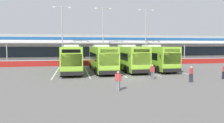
# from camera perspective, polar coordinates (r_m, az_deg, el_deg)

# --- Properties ---
(ground_plane) EXTENTS (200.00, 200.00, 0.00)m
(ground_plane) POSITION_cam_1_polar(r_m,az_deg,el_deg) (23.86, 3.97, -4.36)
(ground_plane) COLOR #605E5B
(terminal_building) EXTENTS (70.00, 13.00, 6.00)m
(terminal_building) POSITION_cam_1_polar(r_m,az_deg,el_deg) (50.08, -3.82, 3.77)
(terminal_building) COLOR silver
(terminal_building) RESTS_ON ground
(red_barrier_wall) EXTENTS (60.00, 0.40, 1.10)m
(red_barrier_wall) POSITION_cam_1_polar(r_m,az_deg,el_deg) (37.91, -1.57, -0.19)
(red_barrier_wall) COLOR maroon
(red_barrier_wall) RESTS_ON ground
(coach_bus_leftmost) EXTENTS (2.99, 12.17, 3.78)m
(coach_bus_leftmost) POSITION_cam_1_polar(r_m,az_deg,el_deg) (29.02, -11.26, 0.70)
(coach_bus_leftmost) COLOR #8CC633
(coach_bus_leftmost) RESTS_ON ground
(coach_bus_left_centre) EXTENTS (2.99, 12.17, 3.78)m
(coach_bus_left_centre) POSITION_cam_1_polar(r_m,az_deg,el_deg) (29.35, -2.88, 0.83)
(coach_bus_left_centre) COLOR #8CC633
(coach_bus_left_centre) RESTS_ON ground
(coach_bus_centre) EXTENTS (2.99, 12.17, 3.78)m
(coach_bus_centre) POSITION_cam_1_polar(r_m,az_deg,el_deg) (30.54, 4.53, 0.96)
(coach_bus_centre) COLOR #8CC633
(coach_bus_centre) RESTS_ON ground
(coach_bus_right_centre) EXTENTS (2.99, 12.17, 3.78)m
(coach_bus_right_centre) POSITION_cam_1_polar(r_m,az_deg,el_deg) (32.06, 11.50, 1.05)
(coach_bus_right_centre) COLOR #8CC633
(coach_bus_right_centre) RESTS_ON ground
(bay_stripe_far_west) EXTENTS (0.14, 13.00, 0.01)m
(bay_stripe_far_west) POSITION_cam_1_polar(r_m,az_deg,el_deg) (29.14, -15.37, -2.88)
(bay_stripe_far_west) COLOR silver
(bay_stripe_far_west) RESTS_ON ground
(bay_stripe_west) EXTENTS (0.14, 13.00, 0.01)m
(bay_stripe_west) POSITION_cam_1_polar(r_m,az_deg,el_deg) (29.10, -7.09, -2.76)
(bay_stripe_west) COLOR silver
(bay_stripe_west) RESTS_ON ground
(bay_stripe_mid_west) EXTENTS (0.14, 13.00, 0.01)m
(bay_stripe_mid_west) POSITION_cam_1_polar(r_m,az_deg,el_deg) (29.65, 1.04, -2.59)
(bay_stripe_mid_west) COLOR silver
(bay_stripe_mid_west) RESTS_ON ground
(bay_stripe_centre) EXTENTS (0.14, 13.00, 0.01)m
(bay_stripe_centre) POSITION_cam_1_polar(r_m,az_deg,el_deg) (30.77, 8.73, -2.38)
(bay_stripe_centre) COLOR silver
(bay_stripe_centre) RESTS_ON ground
(bay_stripe_mid_east) EXTENTS (0.14, 13.00, 0.01)m
(bay_stripe_mid_east) POSITION_cam_1_polar(r_m,az_deg,el_deg) (32.41, 15.76, -2.15)
(bay_stripe_mid_east) COLOR silver
(bay_stripe_mid_east) RESTS_ON ground
(pedestrian_with_handbag) EXTENTS (0.64, 0.31, 1.62)m
(pedestrian_with_handbag) POSITION_cam_1_polar(r_m,az_deg,el_deg) (22.51, 11.19, -2.77)
(pedestrian_with_handbag) COLOR slate
(pedestrian_with_handbag) RESTS_ON ground
(pedestrian_in_dark_coat) EXTENTS (0.54, 0.30, 1.62)m
(pedestrian_in_dark_coat) POSITION_cam_1_polar(r_m,az_deg,el_deg) (25.37, 28.94, -2.39)
(pedestrian_in_dark_coat) COLOR black
(pedestrian_in_dark_coat) RESTS_ON ground
(pedestrian_near_bin) EXTENTS (0.52, 0.35, 1.62)m
(pedestrian_near_bin) POSITION_cam_1_polar(r_m,az_deg,el_deg) (21.82, 21.28, -3.18)
(pedestrian_near_bin) COLOR #33333D
(pedestrian_near_bin) RESTS_ON ground
(pedestrian_approaching_bus) EXTENTS (0.50, 0.42, 1.62)m
(pedestrian_approaching_bus) POSITION_cam_1_polar(r_m,az_deg,el_deg) (16.49, 1.73, -5.29)
(pedestrian_approaching_bus) COLOR slate
(pedestrian_approaching_bus) RESTS_ON ground
(lamp_post_west) EXTENTS (3.24, 0.28, 11.00)m
(lamp_post_west) POSITION_cam_1_polar(r_m,az_deg,el_deg) (39.78, -13.77, 8.17)
(lamp_post_west) COLOR #9E9EA3
(lamp_post_west) RESTS_ON ground
(lamp_post_centre) EXTENTS (3.24, 0.28, 11.00)m
(lamp_post_centre) POSITION_cam_1_polar(r_m,az_deg,el_deg) (40.00, -2.52, 8.27)
(lamp_post_centre) COLOR #9E9EA3
(lamp_post_centre) RESTS_ON ground
(lamp_post_east) EXTENTS (3.24, 0.28, 11.00)m
(lamp_post_east) POSITION_cam_1_polar(r_m,az_deg,el_deg) (42.27, 9.44, 8.02)
(lamp_post_east) COLOR #9E9EA3
(lamp_post_east) RESTS_ON ground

